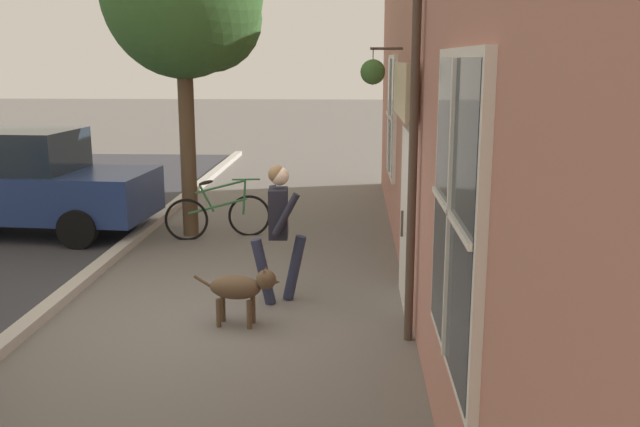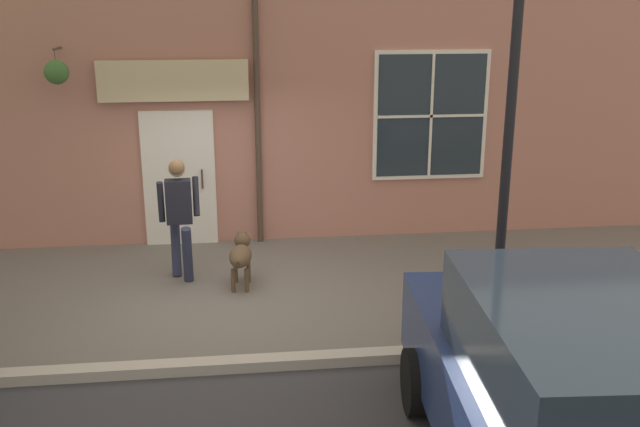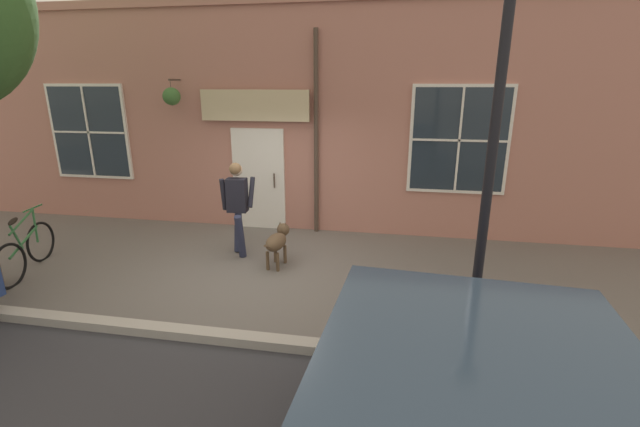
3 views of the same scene
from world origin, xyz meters
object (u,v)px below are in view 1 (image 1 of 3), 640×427
object	(u,v)px
pedestrian_walking	(279,221)
dog_on_leash	(241,287)
leaning_bicycle	(218,215)
parked_car_nearest_curb	(19,182)

from	to	relation	value
pedestrian_walking	dog_on_leash	xyz separation A→B (m)	(0.34, 0.80, -0.57)
dog_on_leash	leaning_bicycle	bearing A→B (deg)	-75.86
leaning_bicycle	parked_car_nearest_curb	bearing A→B (deg)	-2.67
dog_on_leash	parked_car_nearest_curb	bearing A→B (deg)	-43.13
pedestrian_walking	parked_car_nearest_curb	distance (m)	5.76
dog_on_leash	parked_car_nearest_curb	size ratio (longest dim) A/B	0.22
parked_car_nearest_curb	pedestrian_walking	bearing A→B (deg)	145.01
pedestrian_walking	leaning_bicycle	size ratio (longest dim) A/B	1.00
parked_car_nearest_curb	leaning_bicycle	bearing A→B (deg)	177.33
parked_car_nearest_curb	dog_on_leash	bearing A→B (deg)	136.87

